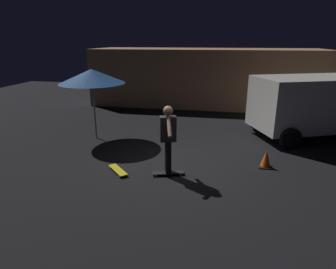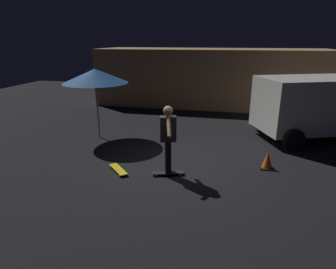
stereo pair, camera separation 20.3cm
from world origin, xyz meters
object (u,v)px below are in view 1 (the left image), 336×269
patio_umbrella (92,76)px  skater (168,135)px  skateboard_spare (118,170)px  traffic_cone (266,159)px  skateboard_ridden (168,173)px  parked_van (323,103)px

patio_umbrella → skater: 3.87m
patio_umbrella → skateboard_spare: patio_umbrella is taller
skateboard_spare → traffic_cone: 3.83m
skateboard_spare → skateboard_ridden: bearing=3.8°
skater → skateboard_spare: bearing=-176.2°
skateboard_ridden → skateboard_spare: 1.28m
skateboard_ridden → traffic_cone: 2.60m
skateboard_ridden → skater: (0.00, 0.00, 0.98)m
skater → parked_van: bearing=41.7°
skateboard_spare → skater: bearing=3.8°
skateboard_ridden → skater: bearing=0.0°
skater → traffic_cone: skater is taller
skateboard_spare → traffic_cone: bearing=15.5°
parked_van → skateboard_ridden: parked_van is taller
skateboard_ridden → skater: size_ratio=0.48×
skater → patio_umbrella: bearing=141.4°
parked_van → skateboard_spare: parked_van is taller
skateboard_spare → parked_van: bearing=35.4°
skateboard_ridden → skateboard_spare: size_ratio=1.14×
skateboard_spare → traffic_cone: traffic_cone is taller
parked_van → skater: bearing=-138.3°
skateboard_ridden → traffic_cone: bearing=21.2°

